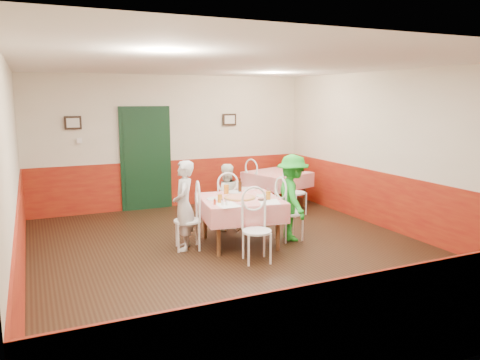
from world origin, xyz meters
name	(u,v)px	position (x,y,z in m)	size (l,w,h in m)	color
floor	(240,253)	(0.00, 0.00, 0.00)	(7.00, 7.00, 0.00)	black
ceiling	(240,64)	(0.00, 0.00, 2.80)	(7.00, 7.00, 0.00)	white
back_wall	(173,142)	(0.00, 3.50, 1.40)	(6.00, 0.10, 2.80)	beige
front_wall	(420,216)	(0.00, -3.50, 1.40)	(6.00, 0.10, 2.80)	beige
left_wall	(13,176)	(-3.00, 0.00, 1.40)	(0.10, 7.00, 2.80)	beige
right_wall	(398,152)	(3.00, 0.00, 1.40)	(0.10, 7.00, 2.80)	beige
wainscot_back	(174,183)	(0.00, 3.48, 0.50)	(6.00, 0.03, 1.00)	maroon
wainscot_front	(412,321)	(0.00, -3.48, 0.50)	(6.00, 0.03, 1.00)	maroon
wainscot_left	(21,247)	(-2.98, 0.00, 0.50)	(0.03, 7.00, 1.00)	maroon
wainscot_right	(394,203)	(2.98, 0.00, 0.50)	(0.03, 7.00, 1.00)	maroon
door	(146,160)	(-0.60, 3.45, 1.05)	(0.96, 0.06, 2.10)	black
picture_left	(73,123)	(-2.00, 3.45, 1.85)	(0.32, 0.03, 0.26)	black
picture_right	(229,120)	(1.30, 3.45, 1.85)	(0.32, 0.03, 0.26)	black
thermostat	(79,141)	(-1.90, 3.45, 1.50)	(0.10, 0.03, 0.10)	white
main_table	(240,221)	(0.19, 0.42, 0.38)	(1.22, 1.22, 0.77)	red
second_table	(277,190)	(1.99, 2.47, 0.38)	(1.12, 1.12, 0.77)	red
chair_left	(187,221)	(-0.65, 0.53, 0.45)	(0.42, 0.42, 0.90)	white
chair_right	(289,213)	(1.04, 0.30, 0.45)	(0.42, 0.42, 0.90)	white
chair_far	(226,205)	(0.31, 1.26, 0.45)	(0.42, 0.42, 0.90)	white
chair_near	(257,231)	(0.08, -0.42, 0.45)	(0.42, 0.42, 0.90)	white
chair_second_a	(245,189)	(1.24, 2.47, 0.45)	(0.42, 0.42, 0.90)	white
chair_second_b	(295,193)	(1.99, 1.72, 0.45)	(0.42, 0.42, 0.90)	white
pizza	(240,197)	(0.18, 0.39, 0.78)	(0.48, 0.48, 0.03)	#B74723
plate_left	(214,199)	(-0.21, 0.49, 0.77)	(0.25, 0.25, 0.01)	white
plate_right	(264,196)	(0.60, 0.38, 0.77)	(0.25, 0.25, 0.01)	white
plate_far	(234,192)	(0.28, 0.86, 0.77)	(0.25, 0.25, 0.01)	white
glass_a	(220,199)	(-0.22, 0.24, 0.82)	(0.07, 0.07, 0.13)	#BF7219
glass_b	(268,195)	(0.55, 0.13, 0.83)	(0.07, 0.07, 0.13)	#BF7219
glass_c	(226,189)	(0.12, 0.81, 0.83)	(0.08, 0.08, 0.15)	#BF7219
beer_bottle	(240,186)	(0.38, 0.83, 0.87)	(0.06, 0.06, 0.22)	#381C0A
shaker_a	(222,202)	(-0.25, 0.07, 0.81)	(0.04, 0.04, 0.09)	silver
shaker_b	(226,202)	(-0.20, 0.03, 0.81)	(0.04, 0.04, 0.09)	silver
shaker_c	(215,202)	(-0.34, 0.15, 0.81)	(0.04, 0.04, 0.09)	#B23319
menu_left	(227,205)	(-0.18, 0.04, 0.76)	(0.30, 0.40, 0.00)	white
menu_right	(269,202)	(0.49, -0.01, 0.76)	(0.30, 0.40, 0.00)	white
wallet	(262,200)	(0.43, 0.11, 0.77)	(0.11, 0.09, 0.02)	black
diner_left	(184,206)	(-0.70, 0.54, 0.70)	(0.51, 0.33, 1.39)	gray
diner_far	(226,197)	(0.32, 1.31, 0.59)	(0.58, 0.45, 1.19)	gray
diner_right	(292,198)	(1.09, 0.30, 0.71)	(0.92, 0.53, 1.42)	gray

